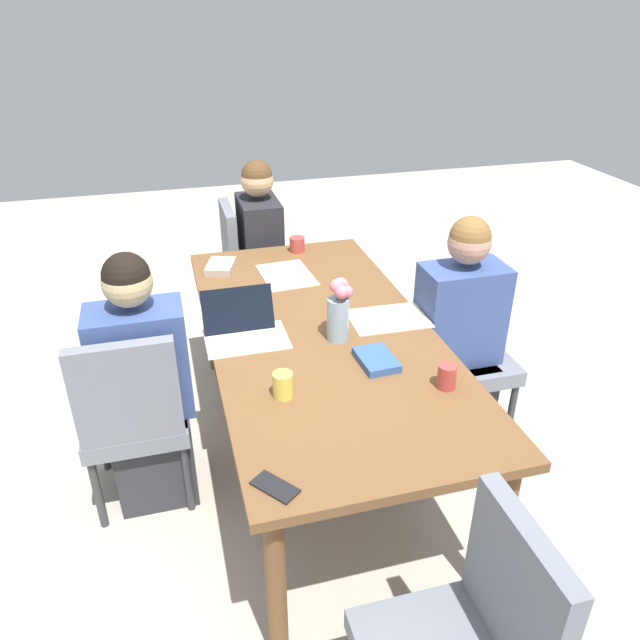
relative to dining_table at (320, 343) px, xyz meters
name	(u,v)px	position (x,y,z in m)	size (l,w,h in m)	color
ground_plane	(320,455)	(0.00, 0.00, -0.67)	(10.00, 10.00, 0.00)	#B2A899
dining_table	(320,343)	(0.00, 0.00, 0.00)	(2.09, 0.99, 0.74)	brown
chair_far_left_near	(460,340)	(-0.11, 0.78, -0.17)	(0.44, 0.44, 0.90)	slate
person_far_left_near	(457,345)	(-0.03, 0.72, -0.14)	(0.36, 0.40, 1.19)	#2D2D33
chair_near_left_mid	(133,412)	(0.07, -0.85, -0.17)	(0.44, 0.44, 0.90)	slate
person_near_left_mid	(146,395)	(0.00, -0.79, -0.14)	(0.36, 0.40, 1.19)	#2D2D33
chair_head_left_left_far	(249,264)	(-1.38, -0.11, -0.17)	(0.44, 0.44, 0.90)	slate
person_head_left_left_far	(261,263)	(-1.32, -0.04, -0.14)	(0.40, 0.36, 1.19)	#2D2D33
flower_vase	(339,307)	(0.10, 0.06, 0.23)	(0.12, 0.11, 0.29)	#8EA8B7
placemat_far_left_near	(388,319)	(-0.02, 0.33, 0.07)	(0.36, 0.26, 0.00)	beige
placemat_near_left_mid	(247,339)	(0.00, -0.33, 0.07)	(0.36, 0.26, 0.00)	beige
placemat_head_left_left_far	(287,275)	(-0.62, -0.02, 0.07)	(0.36, 0.26, 0.00)	beige
laptop_near_left_mid	(241,329)	(-0.02, -0.35, 0.12)	(0.22, 0.32, 0.20)	silver
coffee_mug_near_left	(283,385)	(0.46, -0.27, 0.12)	(0.08, 0.08, 0.10)	#DBC64C
coffee_mug_near_right	(447,376)	(0.56, 0.35, 0.12)	(0.07, 0.07, 0.10)	#AD3D38
coffee_mug_centre_left	(297,244)	(-0.94, 0.12, 0.12)	(0.09, 0.09, 0.09)	#AD3D38
book_red_cover	(221,266)	(-0.79, -0.35, 0.09)	(0.20, 0.14, 0.04)	#B2A38E
book_blue_cover	(376,360)	(0.33, 0.15, 0.09)	(0.20, 0.14, 0.03)	#335693
phone_black	(275,487)	(0.92, -0.39, 0.08)	(0.15, 0.07, 0.01)	black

